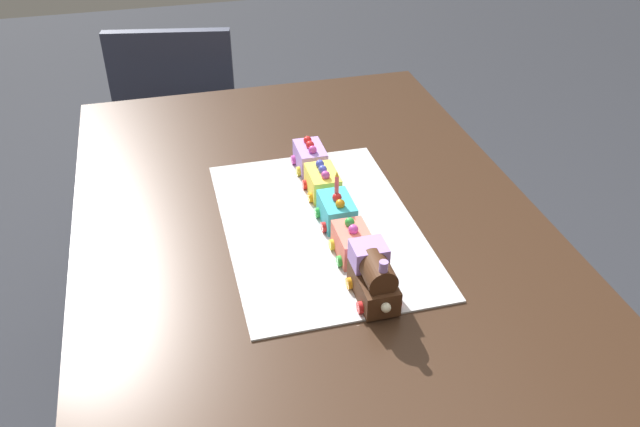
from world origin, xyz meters
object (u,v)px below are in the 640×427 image
dining_table (308,252)px  cake_locomotive (374,276)px  cake_car_caboose_lemon (323,182)px  cake_car_tanker_lavender (310,157)px  chair (183,125)px  cake_car_hopper_turquoise (337,211)px  cake_car_gondola_coral (353,243)px  birthday_candle (337,182)px

dining_table → cake_locomotive: cake_locomotive is taller
cake_car_caboose_lemon → cake_car_tanker_lavender: bearing=0.0°
cake_car_caboose_lemon → chair: bearing=15.2°
chair → cake_car_hopper_turquoise: bearing=114.4°
cake_locomotive → cake_car_caboose_lemon: size_ratio=1.40×
cake_car_gondola_coral → cake_car_tanker_lavender: (0.35, -0.00, 0.00)m
cake_car_hopper_turquoise → cake_car_tanker_lavender: bearing=-0.0°
cake_car_caboose_lemon → cake_car_tanker_lavender: 0.12m
birthday_candle → chair: bearing=13.7°
dining_table → cake_car_tanker_lavender: size_ratio=14.00×
dining_table → chair: size_ratio=1.63×
cake_car_caboose_lemon → birthday_candle: 0.13m
cake_car_caboose_lemon → cake_car_tanker_lavender: (0.12, 0.00, 0.00)m
cake_car_caboose_lemon → birthday_candle: size_ratio=1.92×
cake_locomotive → cake_car_hopper_turquoise: size_ratio=1.40×
chair → cake_car_gondola_coral: 1.27m
cake_car_gondola_coral → cake_car_hopper_turquoise: size_ratio=1.00×
chair → cake_car_caboose_lemon: chair is taller
dining_table → cake_car_gondola_coral: cake_car_gondola_coral is taller
cake_locomotive → cake_car_caboose_lemon: 0.37m
cake_car_gondola_coral → cake_car_caboose_lemon: same height
dining_table → cake_locomotive: 0.34m
chair → cake_car_tanker_lavender: size_ratio=8.60×
dining_table → cake_locomotive: size_ratio=10.00×
cake_car_hopper_turquoise → birthday_candle: size_ratio=1.92×
cake_car_tanker_lavender → birthday_candle: size_ratio=1.92×
cake_car_caboose_lemon → birthday_candle: bearing=180.0°
cake_locomotive → cake_car_gondola_coral: 0.13m
cake_car_hopper_turquoise → cake_car_gondola_coral: bearing=180.0°
chair → cake_locomotive: bearing=111.9°
cake_car_caboose_lemon → cake_car_tanker_lavender: size_ratio=1.00×
cake_locomotive → cake_car_tanker_lavender: size_ratio=1.40×
dining_table → chair: 1.07m
cake_locomotive → cake_car_tanker_lavender: (0.48, -0.00, -0.02)m
cake_locomotive → cake_car_hopper_turquoise: (0.25, -0.00, -0.02)m
cake_locomotive → dining_table: bearing=9.9°
cake_car_hopper_turquoise → cake_car_caboose_lemon: 0.12m
cake_locomotive → birthday_candle: (0.25, -0.00, 0.05)m
dining_table → cake_car_caboose_lemon: size_ratio=14.00×
cake_locomotive → birthday_candle: 0.26m
cake_car_caboose_lemon → birthday_candle: (-0.11, 0.00, 0.07)m
birthday_candle → cake_car_tanker_lavender: bearing=-0.0°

